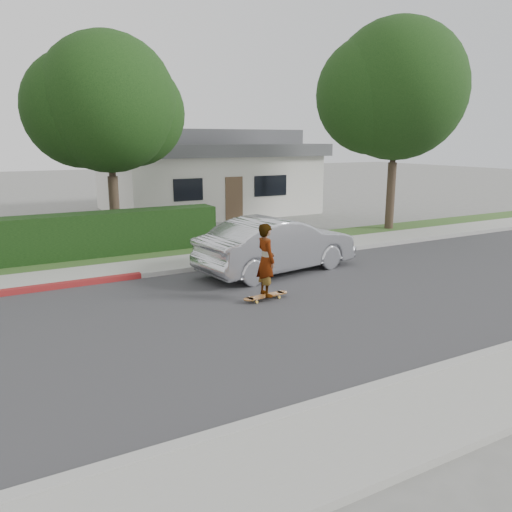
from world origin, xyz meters
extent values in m
plane|color=slate|center=(0.00, 0.00, 0.00)|extent=(120.00, 120.00, 0.00)
cube|color=#2D2D30|center=(0.00, 0.00, 0.01)|extent=(60.00, 8.00, 0.01)
cube|color=#9E9E99|center=(0.00, -4.10, 0.07)|extent=(60.00, 0.20, 0.15)
cube|color=gray|center=(0.00, -5.00, 0.06)|extent=(60.00, 1.60, 0.12)
cube|color=#9E9E99|center=(0.00, 4.10, 0.07)|extent=(60.00, 0.20, 0.15)
cube|color=gray|center=(0.00, 5.00, 0.06)|extent=(60.00, 1.60, 0.12)
cube|color=#2D4C1E|center=(0.00, 6.60, 0.05)|extent=(60.00, 1.60, 0.10)
cylinder|color=#33261C|center=(1.50, 9.00, 1.26)|extent=(0.36, 0.36, 2.52)
cylinder|color=#33261C|center=(1.50, 9.00, 3.15)|extent=(0.24, 0.24, 2.10)
sphere|color=black|center=(1.50, 9.00, 5.04)|extent=(4.80, 4.80, 4.80)
sphere|color=black|center=(0.70, 9.40, 4.84)|extent=(4.08, 4.08, 4.08)
sphere|color=black|center=(2.40, 9.30, 4.74)|extent=(3.84, 3.84, 3.84)
cylinder|color=#33261C|center=(12.50, 6.50, 1.44)|extent=(0.36, 0.36, 2.88)
cylinder|color=#33261C|center=(12.50, 6.50, 3.60)|extent=(0.24, 0.24, 2.40)
sphere|color=black|center=(12.50, 6.50, 5.76)|extent=(5.60, 5.60, 5.60)
sphere|color=black|center=(11.70, 6.90, 5.56)|extent=(4.76, 4.76, 4.76)
sphere|color=black|center=(13.40, 6.80, 5.46)|extent=(4.48, 4.48, 4.48)
cube|color=beige|center=(8.00, 16.00, 1.50)|extent=(10.00, 8.00, 3.00)
cube|color=#4C4C51|center=(8.00, 16.00, 3.30)|extent=(10.60, 8.60, 0.60)
cube|color=#4C4C51|center=(8.00, 16.00, 3.90)|extent=(8.40, 6.40, 0.80)
cube|color=black|center=(5.50, 11.98, 1.60)|extent=(1.40, 0.06, 1.00)
cube|color=black|center=(9.80, 11.98, 1.60)|extent=(1.80, 0.06, 1.00)
cube|color=brown|center=(7.80, 11.98, 1.05)|extent=(0.90, 0.06, 2.10)
cylinder|color=gold|center=(2.80, 0.55, 0.04)|extent=(0.07, 0.04, 0.07)
cylinder|color=gold|center=(2.78, 0.73, 0.04)|extent=(0.07, 0.04, 0.07)
cylinder|color=gold|center=(3.46, 0.61, 0.04)|extent=(0.07, 0.04, 0.07)
cylinder|color=gold|center=(3.44, 0.80, 0.04)|extent=(0.07, 0.04, 0.07)
cube|color=silver|center=(2.79, 0.64, 0.09)|extent=(0.07, 0.20, 0.03)
cube|color=silver|center=(3.45, 0.70, 0.09)|extent=(0.07, 0.20, 0.03)
cube|color=brown|center=(3.12, 0.67, 0.12)|extent=(1.01, 0.34, 0.02)
cylinder|color=brown|center=(2.62, 0.62, 0.12)|extent=(0.27, 0.27, 0.02)
cylinder|color=brown|center=(3.61, 0.72, 0.12)|extent=(0.27, 0.27, 0.02)
imported|color=white|center=(3.12, 0.67, 1.01)|extent=(0.46, 0.67, 1.76)
imported|color=silver|center=(4.75, 2.86, 0.81)|extent=(5.14, 2.49, 1.62)
camera|label=1|loc=(-2.59, -9.34, 3.79)|focal=35.00mm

